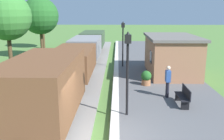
% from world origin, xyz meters
% --- Properties ---
extents(platform_edge_stripe, '(0.36, 60.00, 0.01)m').
position_xyz_m(platform_edge_stripe, '(0.40, 0.00, 0.25)').
color(platform_edge_stripe, silver).
rests_on(platform_edge_stripe, platform_slab).
extents(rail_near, '(0.07, 60.00, 0.14)m').
position_xyz_m(rail_near, '(-1.68, 0.00, 0.19)').
color(rail_near, slate).
rests_on(rail_near, track_ballast).
extents(rail_far, '(0.07, 60.00, 0.14)m').
position_xyz_m(rail_far, '(-3.12, 0.00, 0.19)').
color(rail_far, slate).
rests_on(rail_far, track_ballast).
extents(freight_train, '(2.50, 26.00, 2.72)m').
position_xyz_m(freight_train, '(-2.40, 10.42, 1.48)').
color(freight_train, brown).
rests_on(freight_train, rail_near).
extents(station_hut, '(3.50, 5.80, 2.78)m').
position_xyz_m(station_hut, '(4.40, 9.84, 1.65)').
color(station_hut, '#9E6B4C').
rests_on(station_hut, platform_slab).
extents(bench_near_hut, '(0.42, 1.50, 0.91)m').
position_xyz_m(bench_near_hut, '(3.74, 3.43, 0.72)').
color(bench_near_hut, black).
rests_on(bench_near_hut, platform_slab).
extents(person_waiting, '(0.25, 0.38, 1.71)m').
position_xyz_m(person_waiting, '(3.17, 4.61, 1.18)').
color(person_waiting, black).
rests_on(person_waiting, platform_slab).
extents(potted_planter, '(0.64, 0.64, 0.92)m').
position_xyz_m(potted_planter, '(2.29, 6.79, 0.72)').
color(potted_planter, '#9E6642').
rests_on(potted_planter, platform_slab).
extents(lamp_post_near, '(0.28, 0.28, 3.70)m').
position_xyz_m(lamp_post_near, '(0.93, 2.21, 2.80)').
color(lamp_post_near, black).
rests_on(lamp_post_near, platform_slab).
extents(lamp_post_far, '(0.28, 0.28, 3.70)m').
position_xyz_m(lamp_post_far, '(0.93, 12.14, 2.80)').
color(lamp_post_far, black).
rests_on(lamp_post_far, platform_slab).
extents(tree_trackside_far, '(3.28, 3.28, 6.06)m').
position_xyz_m(tree_trackside_far, '(-7.00, 8.85, 4.40)').
color(tree_trackside_far, '#4C3823').
rests_on(tree_trackside_far, ground).
extents(tree_field_left, '(3.66, 3.66, 6.11)m').
position_xyz_m(tree_field_left, '(-7.24, 16.94, 4.26)').
color(tree_field_left, '#4C3823').
rests_on(tree_field_left, ground).
extents(tree_field_distant, '(3.60, 3.60, 6.01)m').
position_xyz_m(tree_field_distant, '(-9.03, 23.71, 4.20)').
color(tree_field_distant, '#4C3823').
rests_on(tree_field_distant, ground).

